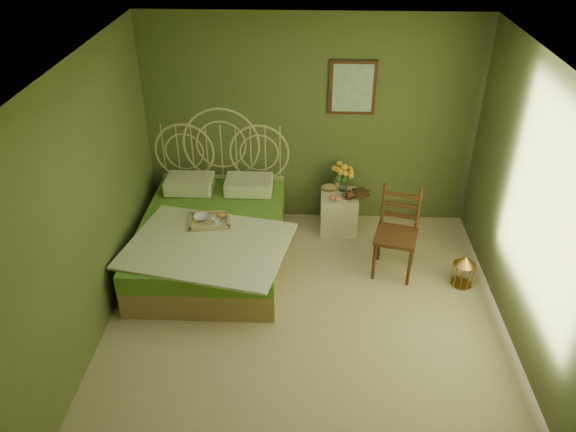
{
  "coord_description": "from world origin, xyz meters",
  "views": [
    {
      "loc": [
        -0.01,
        -4.09,
        3.9
      ],
      "look_at": [
        -0.22,
        1.0,
        0.75
      ],
      "focal_mm": 35.0,
      "sensor_mm": 36.0,
      "label": 1
    }
  ],
  "objects_px": {
    "chair": "(396,226)",
    "birdcage": "(463,271)",
    "nightstand": "(339,205)",
    "bed": "(213,234)"
  },
  "relations": [
    {
      "from": "chair",
      "to": "birdcage",
      "type": "xyz_separation_m",
      "value": [
        0.74,
        -0.28,
        -0.38
      ]
    },
    {
      "from": "bed",
      "to": "birdcage",
      "type": "relative_size",
      "value": 6.48
    },
    {
      "from": "nightstand",
      "to": "birdcage",
      "type": "distance_m",
      "value": 1.71
    },
    {
      "from": "bed",
      "to": "nightstand",
      "type": "height_order",
      "value": "bed"
    },
    {
      "from": "bed",
      "to": "chair",
      "type": "height_order",
      "value": "bed"
    },
    {
      "from": "bed",
      "to": "birdcage",
      "type": "bearing_deg",
      "value": -7.91
    },
    {
      "from": "nightstand",
      "to": "birdcage",
      "type": "height_order",
      "value": "nightstand"
    },
    {
      "from": "nightstand",
      "to": "chair",
      "type": "xyz_separation_m",
      "value": [
        0.58,
        -0.81,
        0.22
      ]
    },
    {
      "from": "chair",
      "to": "birdcage",
      "type": "distance_m",
      "value": 0.87
    },
    {
      "from": "bed",
      "to": "chair",
      "type": "xyz_separation_m",
      "value": [
        2.06,
        -0.11,
        0.24
      ]
    }
  ]
}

